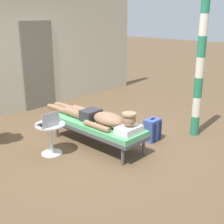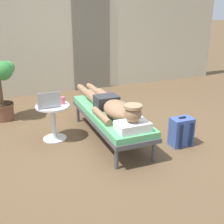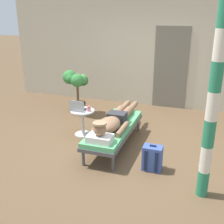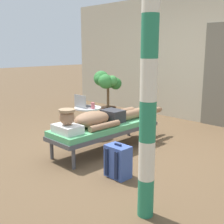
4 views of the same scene
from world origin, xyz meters
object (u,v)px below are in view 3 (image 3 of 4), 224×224
laptop (78,108)px  drink_glass (89,109)px  porch_post (212,106)px  person_reclining (114,121)px  potted_plant (76,86)px  backpack (152,158)px  lounge_chair (114,129)px  side_table (83,118)px

laptop → drink_glass: laptop is taller
drink_glass → porch_post: (2.21, -1.27, 0.70)m
person_reclining → potted_plant: bearing=135.0°
person_reclining → potted_plant: size_ratio=2.03×
backpack → potted_plant: (-2.24, 1.94, 0.49)m
drink_glass → backpack: 1.71m
laptop → porch_post: size_ratio=0.12×
laptop → drink_glass: (0.21, 0.05, -0.00)m
lounge_chair → porch_post: bearing=-31.8°
person_reclining → potted_plant: 2.01m
laptop → potted_plant: potted_plant is taller
side_table → backpack: size_ratio=1.23×
potted_plant → laptop: bearing=-62.6°
porch_post → drink_glass: bearing=150.1°
person_reclining → porch_post: (1.60, -0.95, 0.76)m
potted_plant → porch_post: bearing=-38.1°
side_table → laptop: (-0.06, -0.05, 0.23)m
backpack → potted_plant: size_ratio=0.40×
drink_glass → backpack: (1.44, -0.85, -0.38)m
porch_post → lounge_chair: bearing=148.2°
lounge_chair → potted_plant: bearing=135.9°
person_reclining → porch_post: 2.01m
person_reclining → backpack: 1.03m
lounge_chair → backpack: backpack is taller
side_table → drink_glass: 0.27m
laptop → person_reclining: bearing=-18.7°
laptop → backpack: (1.65, -0.80, -0.39)m
lounge_chair → person_reclining: size_ratio=0.84×
side_table → potted_plant: potted_plant is taller
side_table → potted_plant: bearing=120.9°
side_table → backpack: (1.59, -0.85, -0.16)m
potted_plant → person_reclining: bearing=-45.0°
side_table → laptop: 0.24m
side_table → potted_plant: (-0.65, 1.09, 0.33)m
laptop → potted_plant: size_ratio=0.29×
lounge_chair → porch_post: (1.60, -0.99, 0.93)m
drink_glass → potted_plant: bearing=126.2°
side_table → laptop: laptop is taller
person_reclining → side_table: bearing=156.6°
lounge_chair → drink_glass: size_ratio=16.94×
potted_plant → lounge_chair: bearing=-44.1°
porch_post → laptop: bearing=153.1°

